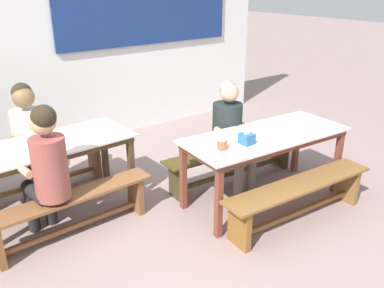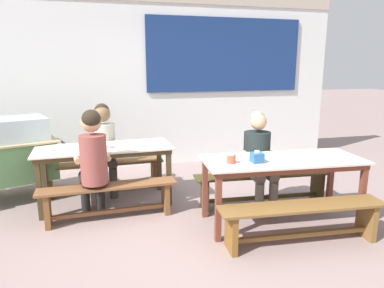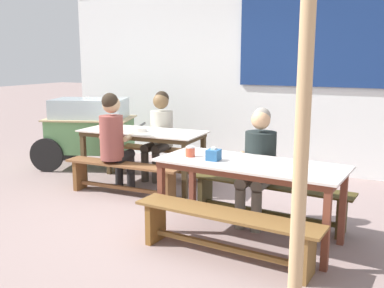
% 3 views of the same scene
% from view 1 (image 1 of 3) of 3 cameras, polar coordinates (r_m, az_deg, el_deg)
% --- Properties ---
extents(ground_plane, '(40.00, 40.00, 0.00)m').
position_cam_1_polar(ground_plane, '(4.20, -2.15, -10.68)').
color(ground_plane, gray).
extents(backdrop_wall, '(6.83, 0.23, 3.05)m').
position_cam_1_polar(backdrop_wall, '(5.98, -17.25, 14.78)').
color(backdrop_wall, silver).
rests_on(backdrop_wall, ground_plane).
extents(dining_table_far, '(1.75, 0.80, 0.77)m').
position_cam_1_polar(dining_table_far, '(4.27, -19.83, -0.98)').
color(dining_table_far, silver).
rests_on(dining_table_far, ground_plane).
extents(dining_table_near, '(1.86, 0.86, 0.77)m').
position_cam_1_polar(dining_table_near, '(4.34, 10.24, 0.47)').
color(dining_table_near, silver).
rests_on(dining_table_near, ground_plane).
extents(bench_far_back, '(1.74, 0.36, 0.43)m').
position_cam_1_polar(bench_far_back, '(4.89, -21.40, -3.37)').
color(bench_far_back, brown).
rests_on(bench_far_back, ground_plane).
extents(bench_far_front, '(1.62, 0.33, 0.43)m').
position_cam_1_polar(bench_far_front, '(4.00, -16.38, -8.66)').
color(bench_far_front, brown).
rests_on(bench_far_front, ground_plane).
extents(bench_near_back, '(1.81, 0.42, 0.43)m').
position_cam_1_polar(bench_near_back, '(4.86, 5.74, -2.15)').
color(bench_near_back, '#433918').
rests_on(bench_near_back, ground_plane).
extents(bench_near_front, '(1.75, 0.44, 0.43)m').
position_cam_1_polar(bench_near_front, '(4.18, 14.74, -6.97)').
color(bench_near_front, brown).
rests_on(bench_near_front, ground_plane).
extents(person_center_facing, '(0.45, 0.58, 1.28)m').
position_cam_1_polar(person_center_facing, '(4.67, -21.66, 1.25)').
color(person_center_facing, '#433C34').
rests_on(person_center_facing, ground_plane).
extents(person_right_near_table, '(0.45, 0.56, 1.25)m').
position_cam_1_polar(person_right_near_table, '(4.60, 5.43, 2.07)').
color(person_right_near_table, '#6B6558').
rests_on(person_right_near_table, ground_plane).
extents(person_left_back_turned, '(0.45, 0.55, 1.33)m').
position_cam_1_polar(person_left_back_turned, '(3.79, -19.64, -2.85)').
color(person_left_back_turned, black).
rests_on(person_left_back_turned, ground_plane).
extents(tissue_box, '(0.12, 0.13, 0.13)m').
position_cam_1_polar(tissue_box, '(4.01, 7.67, 0.76)').
color(tissue_box, '#2A5F98').
rests_on(tissue_box, dining_table_near).
extents(condiment_jar, '(0.10, 0.10, 0.11)m').
position_cam_1_polar(condiment_jar, '(3.86, 4.22, 0.00)').
color(condiment_jar, '#D55337').
rests_on(condiment_jar, dining_table_near).
extents(soup_bowl, '(0.17, 0.17, 0.05)m').
position_cam_1_polar(soup_bowl, '(4.17, -19.45, 0.06)').
color(soup_bowl, silver).
rests_on(soup_bowl, dining_table_far).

